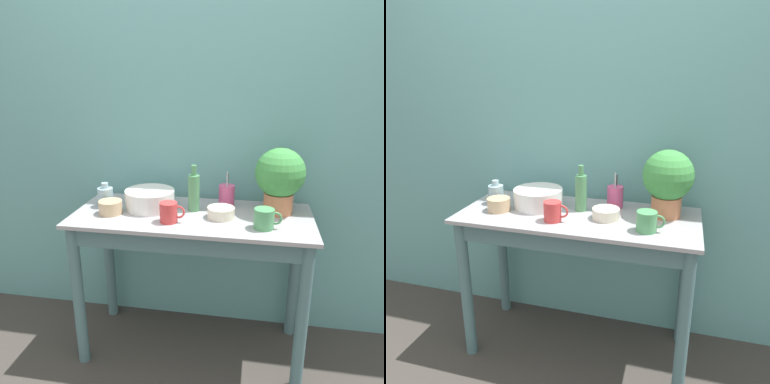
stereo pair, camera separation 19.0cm
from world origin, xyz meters
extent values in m
plane|color=#3D3833|center=(0.00, 0.00, 0.00)|extent=(12.00, 12.00, 0.00)
cube|color=#609E9E|center=(0.00, 0.59, 1.20)|extent=(6.00, 0.05, 2.40)
cylinder|color=slate|center=(-0.57, 0.05, 0.40)|extent=(0.06, 0.06, 0.80)
cylinder|color=slate|center=(0.57, 0.05, 0.40)|extent=(0.06, 0.06, 0.80)
cylinder|color=slate|center=(-0.57, 0.48, 0.40)|extent=(0.06, 0.06, 0.80)
cylinder|color=slate|center=(0.57, 0.48, 0.40)|extent=(0.06, 0.06, 0.80)
cube|color=slate|center=(0.00, 0.05, 0.75)|extent=(1.14, 0.02, 0.10)
cube|color=#9E9EA3|center=(0.00, 0.27, 0.81)|extent=(1.24, 0.53, 0.02)
cylinder|color=#B7704C|center=(0.44, 0.36, 0.88)|extent=(0.15, 0.15, 0.11)
sphere|color=#3D8C42|center=(0.44, 0.36, 1.04)|extent=(0.25, 0.25, 0.25)
cylinder|color=silver|center=(-0.24, 0.31, 0.87)|extent=(0.27, 0.27, 0.10)
cylinder|color=#4C8C59|center=(0.00, 0.32, 0.92)|extent=(0.06, 0.06, 0.19)
cylinder|color=#4C8C59|center=(0.00, 0.32, 1.04)|extent=(0.03, 0.03, 0.05)
cylinder|color=#93B2BC|center=(-0.48, 0.30, 0.87)|extent=(0.08, 0.08, 0.10)
cylinder|color=#93B2BC|center=(-0.48, 0.30, 0.94)|extent=(0.04, 0.04, 0.03)
cylinder|color=#C63838|center=(-0.09, 0.14, 0.87)|extent=(0.09, 0.09, 0.10)
torus|color=#C63838|center=(-0.05, 0.14, 0.88)|extent=(0.07, 0.01, 0.07)
cylinder|color=#4C935B|center=(0.36, 0.14, 0.87)|extent=(0.10, 0.10, 0.10)
torus|color=#4C935B|center=(0.42, 0.14, 0.87)|extent=(0.06, 0.01, 0.06)
cylinder|color=beige|center=(0.15, 0.24, 0.85)|extent=(0.14, 0.14, 0.05)
cylinder|color=tan|center=(-0.42, 0.20, 0.86)|extent=(0.12, 0.12, 0.07)
cylinder|color=#CC4C7F|center=(0.17, 0.42, 0.88)|extent=(0.09, 0.09, 0.12)
cylinder|color=#B7B7BC|center=(0.17, 0.40, 0.92)|extent=(0.01, 0.03, 0.20)
cylinder|color=#333333|center=(0.17, 0.44, 0.91)|extent=(0.01, 0.03, 0.18)
camera|label=1|loc=(0.31, -1.52, 1.52)|focal=35.00mm
camera|label=2|loc=(0.50, -1.48, 1.52)|focal=35.00mm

